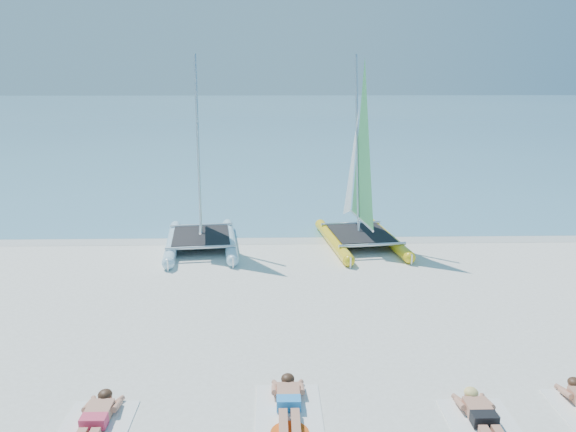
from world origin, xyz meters
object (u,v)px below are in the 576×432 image
object	(u,v)px
catamaran_blue	(199,190)
sunbather_b	(289,405)
sunbather_a	(93,424)
towel_b	(289,419)
sunbather_c	(485,421)
catamaran_yellow	(358,183)

from	to	relation	value
catamaran_blue	sunbather_b	size ratio (longest dim) A/B	3.33
sunbather_a	towel_b	xyz separation A→B (m)	(2.83, 0.21, -0.11)
sunbather_b	sunbather_c	xyz separation A→B (m)	(2.84, -0.48, 0.00)
catamaran_yellow	sunbather_b	xyz separation A→B (m)	(-2.32, -8.96, -1.69)
sunbather_a	sunbather_c	size ratio (longest dim) A/B	1.00
catamaran_yellow	sunbather_c	world-z (taller)	catamaran_yellow
towel_b	sunbather_c	xyz separation A→B (m)	(2.84, -0.29, 0.11)
sunbather_a	sunbather_b	size ratio (longest dim) A/B	1.00
catamaran_yellow	sunbather_c	size ratio (longest dim) A/B	3.33
catamaran_yellow	towel_b	world-z (taller)	catamaran_yellow
catamaran_blue	towel_b	world-z (taller)	catamaran_blue
catamaran_blue	sunbather_a	bearing A→B (deg)	-99.44
catamaran_blue	sunbather_b	world-z (taller)	catamaran_blue
sunbather_b	sunbather_a	bearing A→B (deg)	-171.96
catamaran_blue	catamaran_yellow	distance (m)	4.73
catamaran_yellow	sunbather_a	world-z (taller)	catamaran_yellow
catamaran_yellow	sunbather_b	distance (m)	9.41
catamaran_blue	catamaran_yellow	size ratio (longest dim) A/B	1.00
catamaran_blue	towel_b	xyz separation A→B (m)	(2.38, -8.70, -1.71)
sunbather_c	catamaran_yellow	bearing A→B (deg)	93.11
sunbather_c	sunbather_a	bearing A→B (deg)	179.20
sunbather_a	towel_b	distance (m)	2.84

